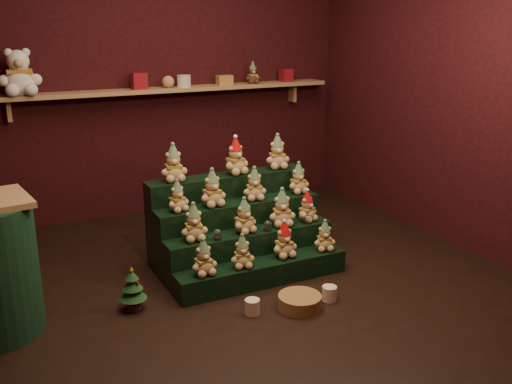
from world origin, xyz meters
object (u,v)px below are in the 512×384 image
snow_globe_a (218,234)px  mug_right (329,293)px  mini_christmas_tree (133,289)px  mug_left (252,307)px  white_bear (19,66)px  riser_tier_front (263,272)px  brown_bear (253,73)px  wicker_basket (300,302)px  snow_globe_b (268,226)px  snow_globe_c (307,219)px

snow_globe_a → mug_right: bearing=-46.1°
snow_globe_a → mini_christmas_tree: snow_globe_a is taller
mug_left → white_bear: white_bear is taller
riser_tier_front → mug_left: 0.49m
mug_left → white_bear: size_ratio=0.21×
snow_globe_a → mug_left: 0.66m
mug_right → brown_bear: bearing=76.6°
brown_bear → mug_left: bearing=-109.1°
riser_tier_front → mug_right: (0.30, -0.47, -0.04)m
mug_left → wicker_basket: size_ratio=0.34×
wicker_basket → white_bear: size_ratio=0.60×
wicker_basket → brown_bear: size_ratio=1.39×
white_bear → mug_right: bearing=-51.8°
mini_christmas_tree → mug_right: mini_christmas_tree is taller
mini_christmas_tree → snow_globe_a: bearing=10.5°
mini_christmas_tree → snow_globe_b: bearing=6.6°
snow_globe_c → wicker_basket: snow_globe_c is taller
wicker_basket → brown_bear: brown_bear is taller
snow_globe_c → mug_left: 1.02m
snow_globe_b → snow_globe_c: snow_globe_b is taller
mini_christmas_tree → brown_bear: bearing=45.5°
snow_globe_c → riser_tier_front: bearing=-162.1°
riser_tier_front → snow_globe_c: bearing=17.9°
riser_tier_front → mug_left: (-0.29, -0.40, -0.04)m
wicker_basket → brown_bear: (0.83, 2.44, 1.38)m
mini_christmas_tree → wicker_basket: bearing=-25.5°
snow_globe_a → mug_right: (0.61, -0.63, -0.35)m
mini_christmas_tree → brown_bear: brown_bear is taller
mini_christmas_tree → white_bear: bearing=102.5°
mug_right → wicker_basket: (-0.25, -0.00, -0.01)m
snow_globe_a → brown_bear: brown_bear is taller
mug_left → brown_bear: brown_bear is taller
snow_globe_c → snow_globe_a: bearing=-180.0°
mug_right → brown_bear: size_ratio=0.49×
snow_globe_b → snow_globe_c: 0.37m
riser_tier_front → snow_globe_a: size_ratio=16.29×
riser_tier_front → wicker_basket: 0.48m
riser_tier_front → snow_globe_c: 0.61m
snow_globe_a → snow_globe_c: snow_globe_a is taller
riser_tier_front → brown_bear: (0.89, 1.96, 1.34)m
snow_globe_a → wicker_basket: size_ratio=0.28×
snow_globe_b → mug_right: 0.75m
riser_tier_front → snow_globe_b: size_ratio=16.18×
snow_globe_c → brown_bear: 2.11m
snow_globe_b → mug_right: snow_globe_b is taller
wicker_basket → white_bear: bearing=121.4°
snow_globe_b → mini_christmas_tree: snow_globe_b is taller
riser_tier_front → snow_globe_a: snow_globe_a is taller
riser_tier_front → brown_bear: bearing=65.7°
wicker_basket → mug_right: bearing=0.6°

